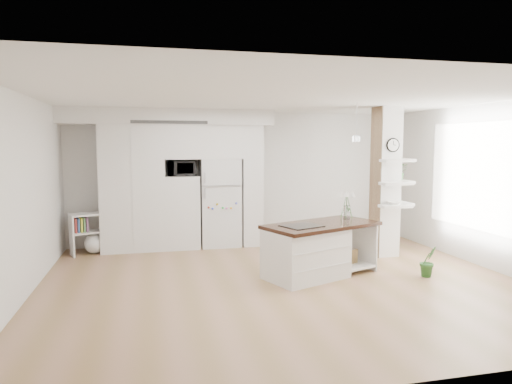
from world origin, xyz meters
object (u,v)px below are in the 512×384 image
at_px(bookshelf, 91,236).
at_px(floor_plant_a, 428,261).
at_px(refrigerator, 220,202).
at_px(kitchen_island, 312,249).

height_order(bookshelf, floor_plant_a, bookshelf).
bearing_deg(refrigerator, kitchen_island, -67.54).
height_order(refrigerator, floor_plant_a, refrigerator).
relative_size(refrigerator, floor_plant_a, 3.62).
distance_m(refrigerator, bookshelf, 2.51).
bearing_deg(floor_plant_a, kitchen_island, 167.19).
xyz_separation_m(refrigerator, floor_plant_a, (2.79, -2.91, -0.63)).
height_order(refrigerator, bookshelf, refrigerator).
height_order(refrigerator, kitchen_island, refrigerator).
bearing_deg(refrigerator, bookshelf, -175.94).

